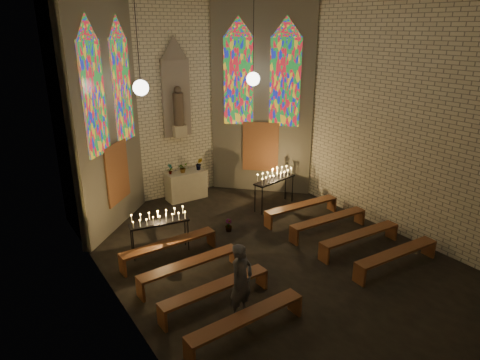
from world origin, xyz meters
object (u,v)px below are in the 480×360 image
altar (186,185)px  votive_stand_left (159,220)px  aisle_flower_pot (229,225)px  visitor (241,282)px  votive_stand_right (275,177)px

altar → votive_stand_left: size_ratio=0.87×
aisle_flower_pot → visitor: size_ratio=0.23×
altar → visitor: visitor is taller
aisle_flower_pot → visitor: (-1.89, -3.54, 0.65)m
altar → votive_stand_right: votive_stand_right is taller
altar → votive_stand_left: 3.94m
votive_stand_left → votive_stand_right: (4.51, 0.84, 0.07)m
aisle_flower_pot → votive_stand_left: votive_stand_left is taller
altar → aisle_flower_pot: 3.04m
visitor → votive_stand_right: bearing=26.4°
votive_stand_left → votive_stand_right: size_ratio=0.93×
altar → aisle_flower_pot: size_ratio=3.67×
altar → visitor: size_ratio=0.83×
votive_stand_right → visitor: (-4.17, -4.27, -0.22)m
aisle_flower_pot → altar: bearing=87.7°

